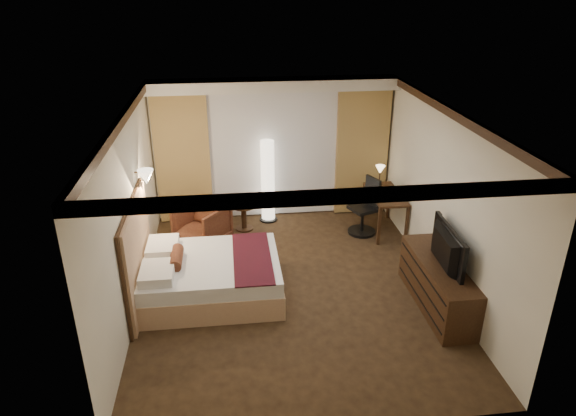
{
  "coord_description": "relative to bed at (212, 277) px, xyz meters",
  "views": [
    {
      "loc": [
        -0.85,
        -6.61,
        4.32
      ],
      "look_at": [
        0.0,
        0.4,
        1.15
      ],
      "focal_mm": 32.0,
      "sensor_mm": 36.0,
      "label": 1
    }
  ],
  "objects": [
    {
      "name": "left_wall",
      "position": [
        -1.06,
        0.04,
        1.06
      ],
      "size": [
        0.02,
        5.5,
        2.7
      ],
      "primitive_type": "cube",
      "color": "white",
      "rests_on": "floor"
    },
    {
      "name": "bed",
      "position": [
        0.0,
        0.0,
        0.0
      ],
      "size": [
        2.01,
        1.57,
        0.59
      ],
      "primitive_type": null,
      "color": "white",
      "rests_on": "floor"
    },
    {
      "name": "right_wall",
      "position": [
        3.44,
        0.04,
        1.06
      ],
      "size": [
        0.02,
        5.5,
        2.7
      ],
      "primitive_type": "cube",
      "color": "white",
      "rests_on": "floor"
    },
    {
      "name": "ceiling",
      "position": [
        1.19,
        0.04,
        2.41
      ],
      "size": [
        4.5,
        5.5,
        0.01
      ],
      "primitive_type": "cube",
      "color": "white",
      "rests_on": "back_wall"
    },
    {
      "name": "armchair",
      "position": [
        -0.19,
        1.68,
        0.1
      ],
      "size": [
        1.06,
        1.05,
        0.8
      ],
      "primitive_type": "imported",
      "rotation": [
        0.0,
        0.0,
        -0.67
      ],
      "color": "#471E15",
      "rests_on": "floor"
    },
    {
      "name": "side_table",
      "position": [
        0.56,
        2.13,
        -0.04
      ],
      "size": [
        0.46,
        0.46,
        0.51
      ],
      "primitive_type": null,
      "color": "black",
      "rests_on": "floor"
    },
    {
      "name": "headboard",
      "position": [
        -1.01,
        0.0,
        0.46
      ],
      "size": [
        0.12,
        1.87,
        1.5
      ],
      "primitive_type": null,
      "color": "tan",
      "rests_on": "floor"
    },
    {
      "name": "floor_lamp",
      "position": [
        1.05,
        2.48,
        0.51
      ],
      "size": [
        0.34,
        0.34,
        1.62
      ],
      "primitive_type": null,
      "color": "white",
      "rests_on": "floor"
    },
    {
      "name": "curtain_sheer",
      "position": [
        1.19,
        2.71,
        0.96
      ],
      "size": [
        2.48,
        0.04,
        2.45
      ],
      "primitive_type": "cube",
      "color": "silver",
      "rests_on": "back_wall"
    },
    {
      "name": "curtain_right_drape",
      "position": [
        2.89,
        2.65,
        0.96
      ],
      "size": [
        1.0,
        0.14,
        2.45
      ],
      "primitive_type": "cube",
      "color": "tan",
      "rests_on": "back_wall"
    },
    {
      "name": "desk_lamp",
      "position": [
        3.14,
        2.19,
        0.63
      ],
      "size": [
        0.18,
        0.18,
        0.34
      ],
      "primitive_type": null,
      "color": "#FFD899",
      "rests_on": "desk"
    },
    {
      "name": "office_chair",
      "position": [
        2.71,
        1.71,
        0.24
      ],
      "size": [
        0.66,
        0.66,
        1.06
      ],
      "primitive_type": null,
      "rotation": [
        0.0,
        0.0,
        0.38
      ],
      "color": "black",
      "rests_on": "floor"
    },
    {
      "name": "wall_sconce",
      "position": [
        -0.9,
        0.78,
        1.33
      ],
      "size": [
        0.24,
        0.24,
        0.24
      ],
      "primitive_type": null,
      "color": "white",
      "rests_on": "left_wall"
    },
    {
      "name": "floor",
      "position": [
        1.19,
        0.04,
        -0.29
      ],
      "size": [
        4.5,
        5.5,
        0.01
      ],
      "primitive_type": "cube",
      "color": "black",
      "rests_on": "ground"
    },
    {
      "name": "television",
      "position": [
        3.16,
        -0.68,
        0.73
      ],
      "size": [
        0.7,
        1.15,
        0.15
      ],
      "primitive_type": "imported",
      "rotation": [
        0.0,
        0.0,
        1.52
      ],
      "color": "black",
      "rests_on": "dresser"
    },
    {
      "name": "crown_molding",
      "position": [
        1.19,
        0.04,
        2.35
      ],
      "size": [
        4.5,
        5.5,
        0.12
      ],
      "primitive_type": null,
      "color": "black",
      "rests_on": "ceiling"
    },
    {
      "name": "desk",
      "position": [
        3.14,
        1.76,
        0.08
      ],
      "size": [
        0.55,
        1.17,
        0.75
      ],
      "primitive_type": null,
      "color": "black",
      "rests_on": "floor"
    },
    {
      "name": "soffit",
      "position": [
        1.19,
        2.54,
        2.31
      ],
      "size": [
        4.5,
        0.5,
        0.2
      ],
      "primitive_type": "cube",
      "color": "white",
      "rests_on": "ceiling"
    },
    {
      "name": "dresser",
      "position": [
        3.19,
        -0.68,
        0.06
      ],
      "size": [
        0.5,
        1.79,
        0.7
      ],
      "primitive_type": null,
      "color": "black",
      "rests_on": "floor"
    },
    {
      "name": "back_wall",
      "position": [
        1.19,
        2.79,
        1.06
      ],
      "size": [
        4.5,
        0.02,
        2.7
      ],
      "primitive_type": "cube",
      "color": "white",
      "rests_on": "floor"
    },
    {
      "name": "curtain_left_drape",
      "position": [
        -0.51,
        2.65,
        0.96
      ],
      "size": [
        1.0,
        0.14,
        2.45
      ],
      "primitive_type": "cube",
      "color": "tan",
      "rests_on": "back_wall"
    }
  ]
}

